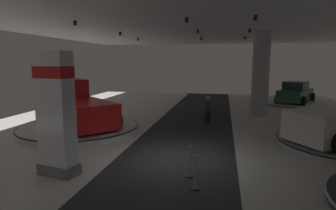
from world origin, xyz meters
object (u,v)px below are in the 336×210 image
at_px(display_platform_deep_right, 295,104).
at_px(display_car_deep_right, 296,93).
at_px(visitor_walking_near, 208,108).
at_px(column_right, 261,74).
at_px(brand_sign_pylon, 56,112).
at_px(pickup_truck_mid_left, 76,107).
at_px(display_platform_mid_left, 79,128).

bearing_deg(display_platform_deep_right, display_car_deep_right, -117.97).
distance_m(display_platform_deep_right, visitor_walking_near, 10.43).
height_order(column_right, brand_sign_pylon, column_right).
xyz_separation_m(brand_sign_pylon, display_car_deep_right, (10.83, 16.63, -0.95)).
height_order(display_platform_deep_right, display_car_deep_right, display_car_deep_right).
bearing_deg(pickup_truck_mid_left, visitor_walking_near, 24.76).
xyz_separation_m(brand_sign_pylon, pickup_truck_mid_left, (-2.42, 5.57, -0.77)).
bearing_deg(pickup_truck_mid_left, display_platform_mid_left, -41.22).
xyz_separation_m(display_platform_mid_left, pickup_truck_mid_left, (-0.24, 0.21, 1.07)).
relative_size(column_right, visitor_walking_near, 3.46).
bearing_deg(visitor_walking_near, display_car_deep_right, 50.40).
distance_m(display_car_deep_right, visitor_walking_near, 10.37).
bearing_deg(visitor_walking_near, brand_sign_pylon, -116.03).
bearing_deg(display_platform_mid_left, display_platform_deep_right, 40.94).
height_order(brand_sign_pylon, display_platform_mid_left, brand_sign_pylon).
bearing_deg(column_right, display_platform_mid_left, -146.50).
xyz_separation_m(display_platform_deep_right, display_car_deep_right, (-0.01, -0.03, 0.90)).
bearing_deg(brand_sign_pylon, display_platform_deep_right, 56.93).
distance_m(column_right, visitor_walking_near, 4.84).
relative_size(display_platform_mid_left, pickup_truck_mid_left, 1.12).
bearing_deg(brand_sign_pylon, display_platform_mid_left, 112.09).
xyz_separation_m(column_right, brand_sign_pylon, (-7.45, -11.73, -0.74)).
relative_size(display_platform_mid_left, visitor_walking_near, 3.79).
relative_size(display_platform_deep_right, display_car_deep_right, 1.29).
bearing_deg(column_right, display_platform_deep_right, 55.41).
height_order(display_platform_mid_left, display_car_deep_right, display_car_deep_right).
height_order(column_right, display_platform_deep_right, column_right).
distance_m(pickup_truck_mid_left, visitor_walking_near, 7.31).
bearing_deg(brand_sign_pylon, visitor_walking_near, 63.97).
bearing_deg(visitor_walking_near, column_right, 43.79).
height_order(brand_sign_pylon, display_platform_deep_right, brand_sign_pylon).
relative_size(display_car_deep_right, visitor_walking_near, 2.86).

